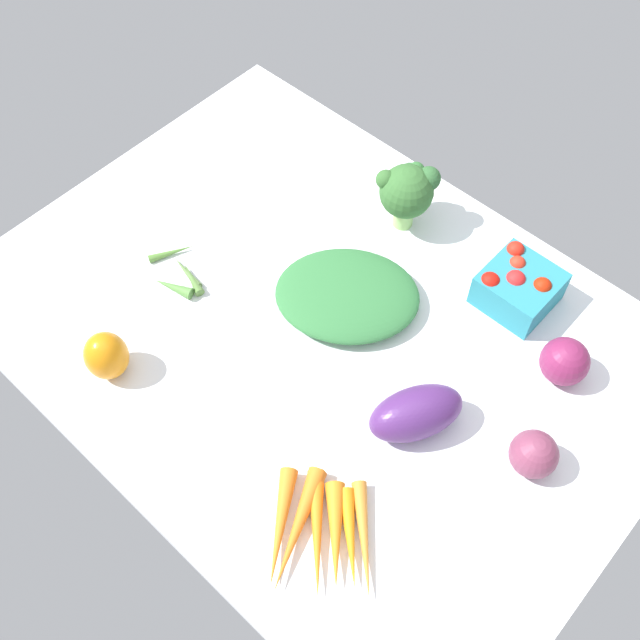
# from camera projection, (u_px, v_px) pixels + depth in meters

# --- Properties ---
(tablecloth) EXTENTS (1.04, 0.76, 0.02)m
(tablecloth) POSITION_uv_depth(u_px,v_px,m) (320.00, 331.00, 1.19)
(tablecloth) COLOR white
(tablecloth) RESTS_ON ground
(red_onion_near_basket) EXTENTS (0.07, 0.07, 0.07)m
(red_onion_near_basket) POSITION_uv_depth(u_px,v_px,m) (565.00, 361.00, 1.11)
(red_onion_near_basket) COLOR #7F2350
(red_onion_near_basket) RESTS_ON tablecloth
(bell_pepper_orange) EXTENTS (0.08, 0.08, 0.08)m
(bell_pepper_orange) POSITION_uv_depth(u_px,v_px,m) (106.00, 356.00, 1.11)
(bell_pepper_orange) COLOR orange
(bell_pepper_orange) RESTS_ON tablecloth
(leafy_greens_clump) EXTENTS (0.29, 0.28, 0.04)m
(leafy_greens_clump) POSITION_uv_depth(u_px,v_px,m) (349.00, 296.00, 1.19)
(leafy_greens_clump) COLOR #32753D
(leafy_greens_clump) RESTS_ON tablecloth
(red_onion_center) EXTENTS (0.07, 0.07, 0.07)m
(red_onion_center) POSITION_uv_depth(u_px,v_px,m) (534.00, 454.00, 1.03)
(red_onion_center) COLOR #7E3854
(red_onion_center) RESTS_ON tablecloth
(eggplant) EXTENTS (0.13, 0.16, 0.07)m
(eggplant) POSITION_uv_depth(u_px,v_px,m) (416.00, 413.00, 1.06)
(eggplant) COLOR #51296D
(eggplant) RESTS_ON tablecloth
(carrot_bunch) EXTENTS (0.21, 0.19, 0.03)m
(carrot_bunch) POSITION_uv_depth(u_px,v_px,m) (319.00, 533.00, 0.99)
(carrot_bunch) COLOR orange
(carrot_bunch) RESTS_ON tablecloth
(okra_pile) EXTENTS (0.12, 0.11, 0.02)m
(okra_pile) POSITION_uv_depth(u_px,v_px,m) (180.00, 275.00, 1.23)
(okra_pile) COLOR #537A39
(okra_pile) RESTS_ON tablecloth
(broccoli_head) EXTENTS (0.09, 0.10, 0.12)m
(broccoli_head) POSITION_uv_depth(u_px,v_px,m) (408.00, 190.00, 1.24)
(broccoli_head) COLOR #9FD173
(broccoli_head) RESTS_ON tablecloth
(berry_basket) EXTENTS (0.11, 0.11, 0.07)m
(berry_basket) POSITION_uv_depth(u_px,v_px,m) (518.00, 286.00, 1.18)
(berry_basket) COLOR teal
(berry_basket) RESTS_ON tablecloth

